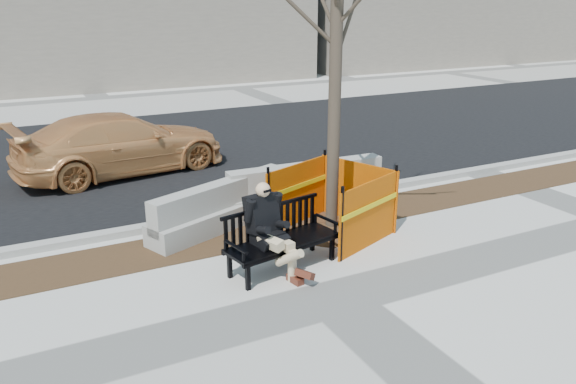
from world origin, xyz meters
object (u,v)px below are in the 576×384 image
jersey_barrier_right (306,208)px  jersey_barrier_left (222,227)px  bench (282,268)px  tree_fence (331,234)px  sedan (124,172)px  seated_man (268,272)px

jersey_barrier_right → jersey_barrier_left: bearing=-172.5°
bench → jersey_barrier_right: bench is taller
bench → tree_fence: tree_fence is taller
jersey_barrier_left → jersey_barrier_right: (1.83, 0.16, 0.00)m
bench → sedan: 6.34m
tree_fence → jersey_barrier_left: size_ratio=2.09×
seated_man → jersey_barrier_left: bearing=78.5°
sedan → jersey_barrier_left: sedan is taller
sedan → jersey_barrier_left: size_ratio=1.64×
bench → jersey_barrier_right: size_ratio=0.57×
bench → tree_fence: size_ratio=0.30×
bench → jersey_barrier_right: (1.61, 2.17, 0.00)m
seated_man → sedan: (-0.85, 6.24, 0.00)m
bench → sedan: sedan is taller
tree_fence → jersey_barrier_right: (0.25, 1.35, 0.00)m
jersey_barrier_left → jersey_barrier_right: bearing=-16.7°
seated_man → tree_fence: bearing=16.2°
seated_man → sedan: size_ratio=0.29×
tree_fence → sedan: (-2.46, 5.42, 0.00)m
seated_man → tree_fence: tree_fence is taller
tree_fence → jersey_barrier_right: bearing=79.7°
jersey_barrier_right → seated_man: bearing=-128.0°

